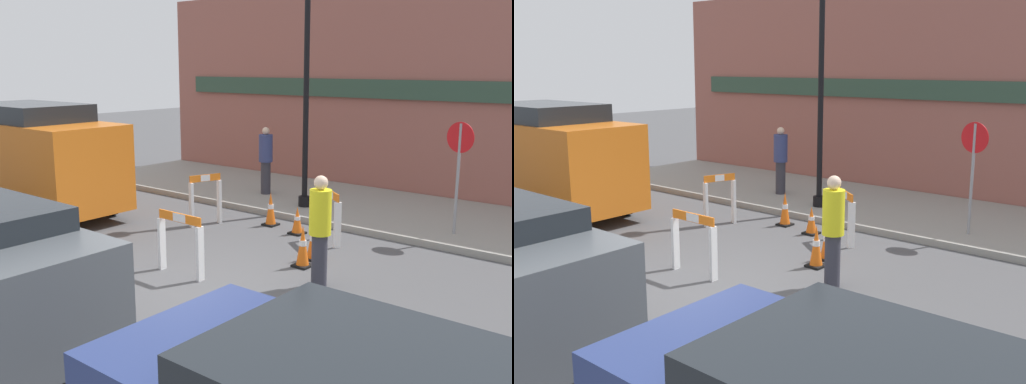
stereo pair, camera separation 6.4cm
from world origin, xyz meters
The scene contains 15 objects.
ground_plane centered at (0.00, 0.00, 0.00)m, with size 60.00×60.00×0.00m, color #4C4C4F.
sidewalk_slab centered at (0.00, 6.47, 0.07)m, with size 18.00×3.95×0.14m.
storefront_facade centered at (0.00, 8.52, 2.75)m, with size 18.00×0.22×5.50m.
streetlamp_post centered at (-1.53, 5.37, 3.77)m, with size 0.44×0.44×5.69m.
stop_sign centered at (2.13, 5.32, 1.63)m, with size 0.59×0.16×2.22m.
barricade_0 centered at (-2.50, 3.02, 0.59)m, with size 0.37×0.73×1.12m.
barricade_1 centered at (-0.60, 0.47, 0.58)m, with size 0.98×0.14×1.05m.
barricade_2 centered at (0.32, 3.62, 0.55)m, with size 0.68×0.55×1.04m.
traffic_cone_0 centered at (0.72, 2.10, 0.36)m, with size 0.30×0.30×0.74m.
traffic_cone_1 centered at (-1.39, 3.90, 0.36)m, with size 0.30×0.30×0.73m.
traffic_cone_2 centered at (-0.54, 3.71, 0.28)m, with size 0.30×0.30×0.58m.
traffic_cone_3 centered at (0.64, 2.54, 0.33)m, with size 0.30×0.30×0.68m.
person_worker centered at (1.46, 1.49, 0.96)m, with size 0.44×0.44×1.78m.
person_pedestrian centered at (-3.12, 5.90, 1.07)m, with size 0.49×0.49×1.73m.
work_van centered at (-6.38, 1.25, 1.39)m, with size 5.06×2.13×2.57m.
Camera 1 is at (6.38, -6.04, 3.42)m, focal length 42.00 mm.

